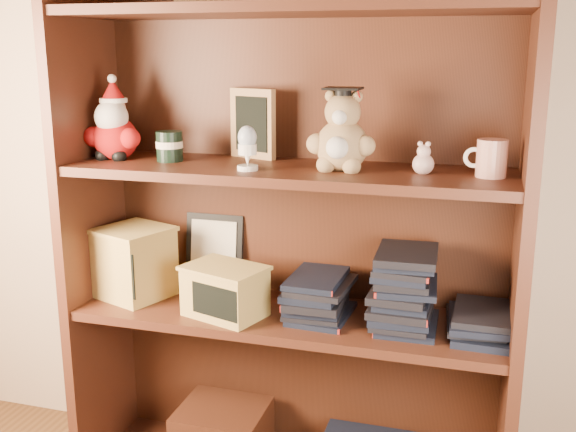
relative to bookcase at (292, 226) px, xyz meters
name	(u,v)px	position (x,y,z in m)	size (l,w,h in m)	color
bookcase	(292,226)	(0.00, 0.00, 0.00)	(1.20, 0.35, 1.60)	#472114
shelf_lower	(288,317)	(0.00, -0.05, -0.24)	(1.14, 0.33, 0.02)	#472114
shelf_upper	(288,172)	(0.00, -0.05, 0.16)	(1.14, 0.33, 0.02)	#472114
santa_plush	(114,128)	(-0.49, -0.06, 0.26)	(0.17, 0.12, 0.24)	#A50F0F
teachers_tin	(170,146)	(-0.33, -0.05, 0.21)	(0.07, 0.07, 0.08)	black
chalkboard_plaque	(253,125)	(-0.13, 0.06, 0.26)	(0.14, 0.11, 0.19)	#9E7547
egg_cup	(247,146)	(-0.08, -0.13, 0.23)	(0.05, 0.05, 0.11)	white
grad_teddy_bear	(342,138)	(0.14, -0.06, 0.25)	(0.17, 0.15, 0.21)	tan
pink_figurine	(423,161)	(0.34, -0.05, 0.20)	(0.05, 0.05, 0.08)	#CBA49D
teacher_mug	(491,158)	(0.50, -0.05, 0.22)	(0.10, 0.07, 0.09)	silver
certificate_frame	(214,251)	(-0.27, 0.09, -0.12)	(0.18, 0.05, 0.22)	black
treats_box	(135,262)	(-0.46, -0.05, -0.13)	(0.24, 0.24, 0.20)	tan
pencils_box	(225,291)	(-0.15, -0.12, -0.16)	(0.25, 0.21, 0.14)	tan
book_stack_left	(318,296)	(0.09, -0.05, -0.17)	(0.14, 0.20, 0.11)	black
book_stack_mid	(405,290)	(0.31, -0.05, -0.13)	(0.14, 0.20, 0.19)	black
book_stack_right	(480,322)	(0.50, -0.05, -0.20)	(0.14, 0.20, 0.06)	black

